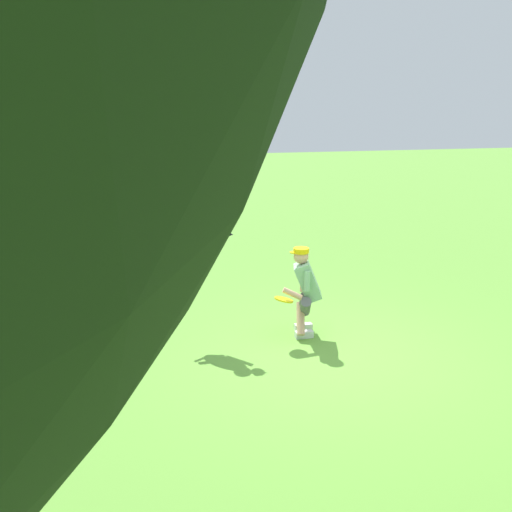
{
  "coord_description": "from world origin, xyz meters",
  "views": [
    {
      "loc": [
        2.72,
        6.67,
        3.3
      ],
      "look_at": [
        0.82,
        -1.02,
        1.17
      ],
      "focal_mm": 40.7,
      "sensor_mm": 36.0,
      "label": 1
    }
  ],
  "objects_px": {
    "frisbee_flying": "(209,226)",
    "frisbee_held": "(284,300)",
    "person": "(305,288)",
    "dog": "(201,242)"
  },
  "relations": [
    {
      "from": "dog",
      "to": "frisbee_held",
      "type": "xyz_separation_m",
      "value": [
        -1.06,
        0.56,
        -0.75
      ]
    },
    {
      "from": "person",
      "to": "dog",
      "type": "height_order",
      "value": "dog"
    },
    {
      "from": "dog",
      "to": "person",
      "type": "bearing_deg",
      "value": 16.91
    },
    {
      "from": "frisbee_flying",
      "to": "dog",
      "type": "bearing_deg",
      "value": -41.25
    },
    {
      "from": "frisbee_flying",
      "to": "frisbee_held",
      "type": "height_order",
      "value": "frisbee_flying"
    },
    {
      "from": "person",
      "to": "frisbee_flying",
      "type": "height_order",
      "value": "frisbee_flying"
    },
    {
      "from": "dog",
      "to": "frisbee_flying",
      "type": "xyz_separation_m",
      "value": [
        -0.1,
        0.09,
        0.24
      ]
    },
    {
      "from": "frisbee_flying",
      "to": "frisbee_held",
      "type": "relative_size",
      "value": 0.87
    },
    {
      "from": "person",
      "to": "dog",
      "type": "bearing_deg",
      "value": -0.31
    },
    {
      "from": "person",
      "to": "frisbee_flying",
      "type": "bearing_deg",
      "value": 2.06
    }
  ]
}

